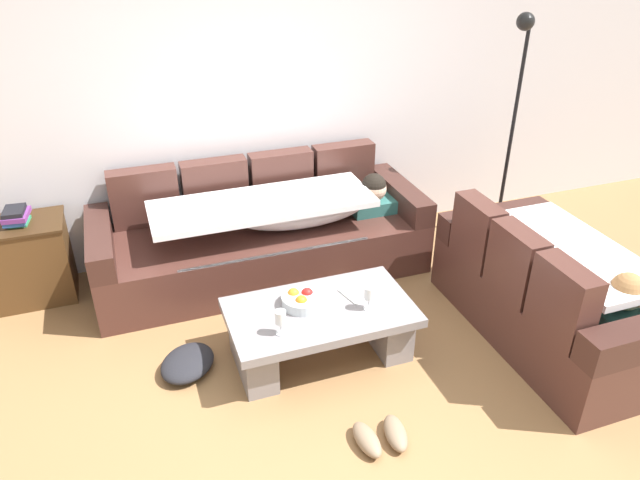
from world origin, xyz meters
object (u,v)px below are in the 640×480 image
object	(u,v)px
fruit_bowl	(303,299)
floor_lamp	(513,116)
couch_near_window	(553,293)
book_stack_on_cabinet	(16,216)
side_cabinet	(21,262)
couch_along_wall	(267,235)
coffee_table	(320,326)
crumpled_garment	(188,363)
open_magazine	(363,291)
wine_glass_near_right	(369,294)
pair_of_shoes	(381,436)
wine_glass_near_left	(280,318)

from	to	relation	value
fruit_bowl	floor_lamp	size ratio (longest dim) A/B	0.14
couch_near_window	book_stack_on_cabinet	world-z (taller)	couch_near_window
side_cabinet	floor_lamp	size ratio (longest dim) A/B	0.37
couch_along_wall	coffee_table	xyz separation A→B (m)	(0.04, -1.16, -0.09)
side_cabinet	coffee_table	bearing A→B (deg)	-36.25
couch_along_wall	crumpled_garment	size ratio (longest dim) A/B	6.50
couch_along_wall	book_stack_on_cabinet	distance (m)	1.84
open_magazine	book_stack_on_cabinet	bearing A→B (deg)	135.34
coffee_table	floor_lamp	distance (m)	2.51
fruit_bowl	side_cabinet	size ratio (longest dim) A/B	0.39
couch_along_wall	couch_near_window	world-z (taller)	same
coffee_table	book_stack_on_cabinet	distance (m)	2.34
wine_glass_near_right	couch_along_wall	bearing A→B (deg)	104.73
couch_along_wall	side_cabinet	size ratio (longest dim) A/B	3.61
wine_glass_near_right	side_cabinet	distance (m)	2.65
couch_along_wall	fruit_bowl	size ratio (longest dim) A/B	9.28
wine_glass_near_right	pair_of_shoes	bearing A→B (deg)	-107.06
crumpled_garment	pair_of_shoes	bearing A→B (deg)	-46.07
couch_near_window	crumpled_garment	xyz separation A→B (m)	(-2.44, 0.45, -0.27)
couch_along_wall	wine_glass_near_right	distance (m)	1.32
wine_glass_near_left	wine_glass_near_right	size ratio (longest dim) A/B	1.00
book_stack_on_cabinet	floor_lamp	size ratio (longest dim) A/B	0.12
fruit_bowl	wine_glass_near_left	bearing A→B (deg)	-131.65
book_stack_on_cabinet	crumpled_garment	bearing A→B (deg)	-51.98
pair_of_shoes	side_cabinet	bearing A→B (deg)	131.53
wine_glass_near_right	floor_lamp	world-z (taller)	floor_lamp
couch_near_window	side_cabinet	bearing A→B (deg)	64.00
floor_lamp	book_stack_on_cabinet	bearing A→B (deg)	175.58
fruit_bowl	wine_glass_near_right	bearing A→B (deg)	-25.82
book_stack_on_cabinet	pair_of_shoes	size ratio (longest dim) A/B	0.74
coffee_table	book_stack_on_cabinet	bearing A→B (deg)	142.98
couch_along_wall	coffee_table	distance (m)	1.17
wine_glass_near_right	crumpled_garment	xyz separation A→B (m)	(-1.15, 0.25, -0.44)
wine_glass_near_left	wine_glass_near_right	xyz separation A→B (m)	(0.60, 0.06, 0.00)
coffee_table	book_stack_on_cabinet	xyz separation A→B (m)	(-1.83, 1.38, 0.46)
couch_near_window	open_magazine	bearing A→B (deg)	72.30
couch_along_wall	open_magazine	bearing A→B (deg)	-70.46
pair_of_shoes	fruit_bowl	bearing A→B (deg)	100.19
fruit_bowl	floor_lamp	bearing A→B (deg)	24.50
couch_along_wall	coffee_table	bearing A→B (deg)	-87.94
couch_along_wall	couch_near_window	distance (m)	2.19
wine_glass_near_right	pair_of_shoes	xyz separation A→B (m)	(-0.22, -0.72, -0.45)
couch_along_wall	fruit_bowl	world-z (taller)	couch_along_wall
wine_glass_near_right	book_stack_on_cabinet	distance (m)	2.60
coffee_table	pair_of_shoes	size ratio (longest dim) A/B	3.73
fruit_bowl	coffee_table	bearing A→B (deg)	-41.06
fruit_bowl	side_cabinet	distance (m)	2.22
fruit_bowl	wine_glass_near_left	size ratio (longest dim) A/B	1.69
open_magazine	book_stack_on_cabinet	distance (m)	2.55
floor_lamp	couch_near_window	bearing A→B (deg)	-110.34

